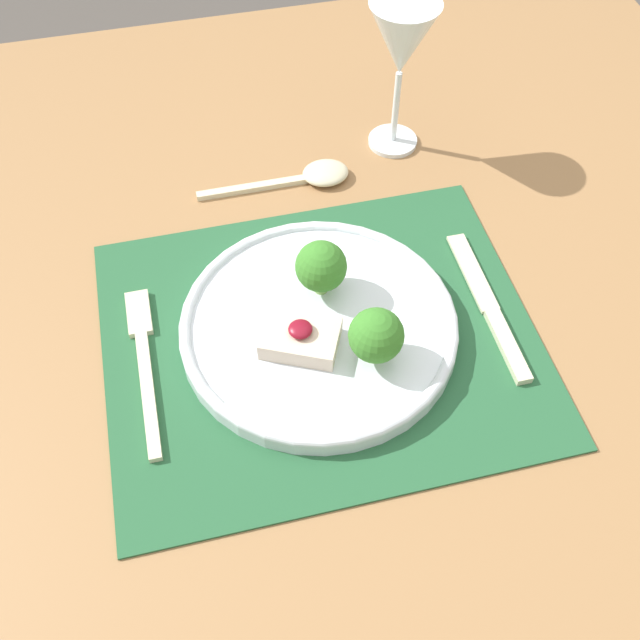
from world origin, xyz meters
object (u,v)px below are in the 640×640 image
fork (144,357)px  wine_glass_near (402,45)px  spoon (312,175)px  knife (492,314)px  dinner_plate (323,323)px

fork → wine_glass_near: bearing=36.5°
spoon → knife: bearing=-65.8°
spoon → fork: bearing=-139.5°
dinner_plate → fork: dinner_plate is taller
knife → wine_glass_near: (-0.02, 0.29, 0.13)m
fork → spoon: spoon is taller
dinner_plate → wine_glass_near: wine_glass_near is taller
dinner_plate → wine_glass_near: size_ratio=1.49×
knife → spoon: spoon is taller
knife → wine_glass_near: bearing=92.7°
dinner_plate → knife: bearing=-6.4°
dinner_plate → spoon: 0.23m
knife → wine_glass_near: 0.32m
spoon → wine_glass_near: (0.11, 0.04, 0.13)m
fork → spoon: (0.22, 0.22, 0.00)m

